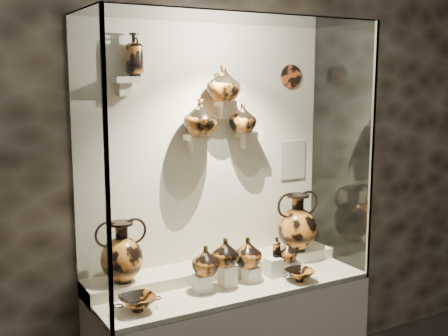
{
  "coord_description": "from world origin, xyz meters",
  "views": [
    {
      "loc": [
        -1.64,
        -0.64,
        2.06
      ],
      "look_at": [
        -0.01,
        2.24,
        1.53
      ],
      "focal_mm": 45.0,
      "sensor_mm": 36.0,
      "label": 1
    }
  ],
  "objects_px": {
    "lekythos_small": "(276,246)",
    "kylix_left": "(137,302)",
    "kylix_right": "(299,274)",
    "ovoid_vase_b": "(223,83)",
    "ovoid_vase_c": "(243,118)",
    "jug_a": "(205,261)",
    "jug_c": "(247,252)",
    "ovoid_vase_a": "(201,117)",
    "jug_e": "(287,251)",
    "amphora_right": "(297,222)",
    "jug_b": "(225,252)",
    "amphora_left": "(122,252)",
    "lekythos_tall": "(134,52)"
  },
  "relations": [
    {
      "from": "jug_c",
      "to": "kylix_right",
      "type": "distance_m",
      "value": 0.35
    },
    {
      "from": "lekythos_small",
      "to": "ovoid_vase_b",
      "type": "xyz_separation_m",
      "value": [
        -0.26,
        0.22,
        1.01
      ]
    },
    {
      "from": "jug_c",
      "to": "lekythos_tall",
      "type": "height_order",
      "value": "lekythos_tall"
    },
    {
      "from": "amphora_right",
      "to": "kylix_right",
      "type": "relative_size",
      "value": 1.77
    },
    {
      "from": "kylix_right",
      "to": "ovoid_vase_b",
      "type": "height_order",
      "value": "ovoid_vase_b"
    },
    {
      "from": "jug_c",
      "to": "lekythos_tall",
      "type": "distance_m",
      "value": 1.36
    },
    {
      "from": "ovoid_vase_b",
      "to": "amphora_right",
      "type": "bearing_deg",
      "value": 7.0
    },
    {
      "from": "kylix_left",
      "to": "ovoid_vase_c",
      "type": "height_order",
      "value": "ovoid_vase_c"
    },
    {
      "from": "jug_e",
      "to": "kylix_right",
      "type": "relative_size",
      "value": 0.59
    },
    {
      "from": "amphora_right",
      "to": "lekythos_tall",
      "type": "distance_m",
      "value": 1.56
    },
    {
      "from": "amphora_left",
      "to": "jug_b",
      "type": "distance_m",
      "value": 0.6
    },
    {
      "from": "amphora_left",
      "to": "jug_c",
      "type": "relative_size",
      "value": 1.97
    },
    {
      "from": "kylix_right",
      "to": "ovoid_vase_b",
      "type": "xyz_separation_m",
      "value": [
        -0.32,
        0.38,
        1.15
      ]
    },
    {
      "from": "jug_c",
      "to": "ovoid_vase_b",
      "type": "xyz_separation_m",
      "value": [
        -0.04,
        0.22,
        1.02
      ]
    },
    {
      "from": "jug_a",
      "to": "jug_c",
      "type": "height_order",
      "value": "same"
    },
    {
      "from": "kylix_left",
      "to": "jug_c",
      "type": "bearing_deg",
      "value": -12.95
    },
    {
      "from": "lekythos_small",
      "to": "jug_b",
      "type": "bearing_deg",
      "value": -157.36
    },
    {
      "from": "amphora_left",
      "to": "lekythos_small",
      "type": "xyz_separation_m",
      "value": [
        0.94,
        -0.18,
        -0.06
      ]
    },
    {
      "from": "kylix_left",
      "to": "ovoid_vase_b",
      "type": "distance_m",
      "value": 1.38
    },
    {
      "from": "jug_e",
      "to": "ovoid_vase_b",
      "type": "distance_m",
      "value": 1.13
    },
    {
      "from": "amphora_left",
      "to": "kylix_left",
      "type": "height_order",
      "value": "amphora_left"
    },
    {
      "from": "kylix_left",
      "to": "ovoid_vase_b",
      "type": "bearing_deg",
      "value": 4.0
    },
    {
      "from": "ovoid_vase_b",
      "to": "jug_b",
      "type": "bearing_deg",
      "value": -104.61
    },
    {
      "from": "kylix_left",
      "to": "lekythos_tall",
      "type": "xyz_separation_m",
      "value": [
        0.15,
        0.36,
        1.32
      ]
    },
    {
      "from": "jug_e",
      "to": "kylix_right",
      "type": "bearing_deg",
      "value": -95.41
    },
    {
      "from": "jug_e",
      "to": "lekythos_small",
      "type": "xyz_separation_m",
      "value": [
        -0.08,
        0.01,
        0.05
      ]
    },
    {
      "from": "jug_b",
      "to": "lekythos_small",
      "type": "bearing_deg",
      "value": 19.02
    },
    {
      "from": "jug_b",
      "to": "jug_c",
      "type": "bearing_deg",
      "value": 24.22
    },
    {
      "from": "lekythos_small",
      "to": "ovoid_vase_a",
      "type": "bearing_deg",
      "value": 170.76
    },
    {
      "from": "lekythos_small",
      "to": "kylix_left",
      "type": "relative_size",
      "value": 0.56
    },
    {
      "from": "kylix_right",
      "to": "ovoid_vase_c",
      "type": "bearing_deg",
      "value": 102.92
    },
    {
      "from": "lekythos_small",
      "to": "kylix_left",
      "type": "bearing_deg",
      "value": -155.52
    },
    {
      "from": "lekythos_small",
      "to": "ovoid_vase_c",
      "type": "height_order",
      "value": "ovoid_vase_c"
    },
    {
      "from": "amphora_left",
      "to": "ovoid_vase_b",
      "type": "height_order",
      "value": "ovoid_vase_b"
    },
    {
      "from": "amphora_left",
      "to": "lekythos_small",
      "type": "bearing_deg",
      "value": -16.22
    },
    {
      "from": "lekythos_small",
      "to": "kylix_right",
      "type": "relative_size",
      "value": 0.63
    },
    {
      "from": "kylix_left",
      "to": "lekythos_small",
      "type": "bearing_deg",
      "value": -14.66
    },
    {
      "from": "amphora_right",
      "to": "ovoid_vase_a",
      "type": "distance_m",
      "value": 1.01
    },
    {
      "from": "jug_a",
      "to": "jug_e",
      "type": "height_order",
      "value": "jug_a"
    },
    {
      "from": "jug_a",
      "to": "jug_c",
      "type": "bearing_deg",
      "value": 8.06
    },
    {
      "from": "jug_c",
      "to": "amphora_right",
      "type": "bearing_deg",
      "value": -1.71
    },
    {
      "from": "lekythos_small",
      "to": "ovoid_vase_b",
      "type": "bearing_deg",
      "value": 157.96
    },
    {
      "from": "amphora_left",
      "to": "ovoid_vase_b",
      "type": "distance_m",
      "value": 1.17
    },
    {
      "from": "lekythos_small",
      "to": "jug_a",
      "type": "bearing_deg",
      "value": -158.61
    },
    {
      "from": "jug_e",
      "to": "ovoid_vase_b",
      "type": "bearing_deg",
      "value": 147.1
    },
    {
      "from": "jug_a",
      "to": "jug_e",
      "type": "bearing_deg",
      "value": 5.15
    },
    {
      "from": "kylix_left",
      "to": "ovoid_vase_c",
      "type": "bearing_deg",
      "value": 1.16
    },
    {
      "from": "amphora_left",
      "to": "kylix_right",
      "type": "height_order",
      "value": "amphora_left"
    },
    {
      "from": "jug_c",
      "to": "ovoid_vase_b",
      "type": "distance_m",
      "value": 1.04
    },
    {
      "from": "jug_b",
      "to": "jug_c",
      "type": "height_order",
      "value": "jug_b"
    }
  ]
}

